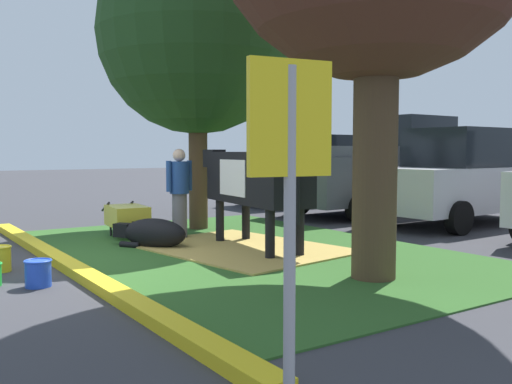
% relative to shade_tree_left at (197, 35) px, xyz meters
% --- Properties ---
extents(ground_plane, '(80.00, 80.00, 0.00)m').
position_rel_shade_tree_left_xyz_m(ground_plane, '(2.02, -2.89, -3.79)').
color(ground_plane, '#38383D').
extents(grass_island, '(8.03, 5.14, 0.02)m').
position_rel_shade_tree_left_xyz_m(grass_island, '(2.54, -0.52, -3.78)').
color(grass_island, '#2D5B23').
rests_on(grass_island, ground).
extents(curb_yellow, '(9.23, 0.24, 0.12)m').
position_rel_shade_tree_left_xyz_m(curb_yellow, '(2.54, -3.24, -3.73)').
color(curb_yellow, yellow).
rests_on(curb_yellow, ground).
extents(hay_bedding, '(3.53, 2.87, 0.04)m').
position_rel_shade_tree_left_xyz_m(hay_bedding, '(2.43, -0.56, -3.77)').
color(hay_bedding, tan).
rests_on(hay_bedding, ground).
extents(shade_tree_left, '(3.85, 3.85, 5.73)m').
position_rel_shade_tree_left_xyz_m(shade_tree_left, '(0.00, 0.00, 0.00)').
color(shade_tree_left, '#4C3823').
rests_on(shade_tree_left, ground).
extents(cow_holstein, '(3.13, 0.94, 1.58)m').
position_rel_shade_tree_left_xyz_m(cow_holstein, '(2.49, -0.35, -2.67)').
color(cow_holstein, black).
rests_on(cow_holstein, ground).
extents(calf_lying, '(1.26, 1.01, 0.48)m').
position_rel_shade_tree_left_xyz_m(calf_lying, '(1.53, -1.65, -3.55)').
color(calf_lying, black).
rests_on(calf_lying, ground).
extents(person_handler, '(0.34, 0.52, 1.59)m').
position_rel_shade_tree_left_xyz_m(person_handler, '(0.98, -0.90, -2.94)').
color(person_handler, slate).
rests_on(person_handler, ground).
extents(wheelbarrow, '(1.62, 0.68, 0.63)m').
position_rel_shade_tree_left_xyz_m(wheelbarrow, '(0.35, -1.61, -3.40)').
color(wheelbarrow, gold).
rests_on(wheelbarrow, ground).
extents(parking_sign, '(0.11, 0.44, 1.99)m').
position_rel_shade_tree_left_xyz_m(parking_sign, '(7.72, -3.63, -2.38)').
color(parking_sign, '#99999E').
rests_on(parking_sign, ground).
extents(bucket_blue, '(0.31, 0.31, 0.31)m').
position_rel_shade_tree_left_xyz_m(bucket_blue, '(3.20, -3.79, -3.63)').
color(bucket_blue, blue).
rests_on(bucket_blue, ground).
extents(sedan_red, '(2.13, 4.45, 2.02)m').
position_rel_shade_tree_left_xyz_m(sedan_red, '(-3.03, 5.27, -2.81)').
color(sedan_red, navy).
rests_on(sedan_red, ground).
extents(pickup_truck_maroon, '(2.35, 5.46, 2.42)m').
position_rel_shade_tree_left_xyz_m(pickup_truck_maroon, '(-0.04, 5.20, -2.68)').
color(pickup_truck_maroon, '#4C5156').
rests_on(pickup_truck_maroon, ground).
extents(sedan_silver, '(2.13, 4.45, 2.02)m').
position_rel_shade_tree_left_xyz_m(sedan_silver, '(2.44, 5.02, -2.81)').
color(sedan_silver, silver).
rests_on(sedan_silver, ground).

